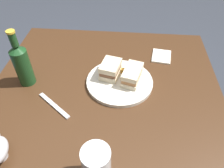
{
  "coord_description": "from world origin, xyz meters",
  "views": [
    {
      "loc": [
        0.61,
        0.09,
        1.4
      ],
      "look_at": [
        -0.04,
        0.03,
        0.77
      ],
      "focal_mm": 34.9,
      "sensor_mm": 36.0,
      "label": 1
    }
  ],
  "objects_px": {
    "pint_glass": "(97,168)",
    "plate": "(120,82)",
    "sandwich_half_left": "(132,75)",
    "napkin": "(161,56)",
    "sandwich_half_right": "(111,69)",
    "fork": "(54,105)",
    "cider_bottle": "(22,64)"
  },
  "relations": [
    {
      "from": "pint_glass",
      "to": "sandwich_half_left",
      "type": "bearing_deg",
      "value": 167.72
    },
    {
      "from": "sandwich_half_right",
      "to": "napkin",
      "type": "relative_size",
      "value": 1.07
    },
    {
      "from": "sandwich_half_right",
      "to": "fork",
      "type": "height_order",
      "value": "sandwich_half_right"
    },
    {
      "from": "fork",
      "to": "plate",
      "type": "bearing_deg",
      "value": 69.48
    },
    {
      "from": "sandwich_half_right",
      "to": "fork",
      "type": "distance_m",
      "value": 0.28
    },
    {
      "from": "sandwich_half_right",
      "to": "pint_glass",
      "type": "bearing_deg",
      "value": 0.35
    },
    {
      "from": "sandwich_half_right",
      "to": "cider_bottle",
      "type": "bearing_deg",
      "value": -80.81
    },
    {
      "from": "sandwich_half_left",
      "to": "fork",
      "type": "bearing_deg",
      "value": -62.14
    },
    {
      "from": "plate",
      "to": "sandwich_half_right",
      "type": "height_order",
      "value": "sandwich_half_right"
    },
    {
      "from": "pint_glass",
      "to": "cider_bottle",
      "type": "distance_m",
      "value": 0.53
    },
    {
      "from": "sandwich_half_right",
      "to": "cider_bottle",
      "type": "xyz_separation_m",
      "value": [
        0.06,
        -0.36,
        0.05
      ]
    },
    {
      "from": "sandwich_half_left",
      "to": "sandwich_half_right",
      "type": "bearing_deg",
      "value": -104.92
    },
    {
      "from": "sandwich_half_left",
      "to": "napkin",
      "type": "xyz_separation_m",
      "value": [
        -0.2,
        0.14,
        -0.04
      ]
    },
    {
      "from": "fork",
      "to": "sandwich_half_left",
      "type": "bearing_deg",
      "value": 65.81
    },
    {
      "from": "napkin",
      "to": "fork",
      "type": "xyz_separation_m",
      "value": [
        0.36,
        -0.45,
        -0.0
      ]
    },
    {
      "from": "pint_glass",
      "to": "cider_bottle",
      "type": "xyz_separation_m",
      "value": [
        -0.39,
        -0.36,
        0.04
      ]
    },
    {
      "from": "pint_glass",
      "to": "napkin",
      "type": "height_order",
      "value": "pint_glass"
    },
    {
      "from": "pint_glass",
      "to": "fork",
      "type": "height_order",
      "value": "pint_glass"
    },
    {
      "from": "sandwich_half_left",
      "to": "cider_bottle",
      "type": "height_order",
      "value": "cider_bottle"
    },
    {
      "from": "plate",
      "to": "sandwich_half_left",
      "type": "xyz_separation_m",
      "value": [
        -0.01,
        0.05,
        0.04
      ]
    },
    {
      "from": "plate",
      "to": "fork",
      "type": "height_order",
      "value": "plate"
    },
    {
      "from": "pint_glass",
      "to": "plate",
      "type": "bearing_deg",
      "value": 174.57
    },
    {
      "from": "sandwich_half_left",
      "to": "sandwich_half_right",
      "type": "relative_size",
      "value": 1.16
    },
    {
      "from": "plate",
      "to": "pint_glass",
      "type": "bearing_deg",
      "value": -5.43
    },
    {
      "from": "cider_bottle",
      "to": "fork",
      "type": "distance_m",
      "value": 0.22
    },
    {
      "from": "plate",
      "to": "cider_bottle",
      "type": "bearing_deg",
      "value": -86.28
    },
    {
      "from": "cider_bottle",
      "to": "fork",
      "type": "bearing_deg",
      "value": 50.06
    },
    {
      "from": "cider_bottle",
      "to": "fork",
      "type": "xyz_separation_m",
      "value": [
        0.13,
        0.15,
        -0.1
      ]
    },
    {
      "from": "cider_bottle",
      "to": "napkin",
      "type": "xyz_separation_m",
      "value": [
        -0.23,
        0.6,
        -0.1
      ]
    },
    {
      "from": "fork",
      "to": "cider_bottle",
      "type": "bearing_deg",
      "value": 178.01
    },
    {
      "from": "pint_glass",
      "to": "napkin",
      "type": "relative_size",
      "value": 1.33
    },
    {
      "from": "plate",
      "to": "cider_bottle",
      "type": "relative_size",
      "value": 1.14
    }
  ]
}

